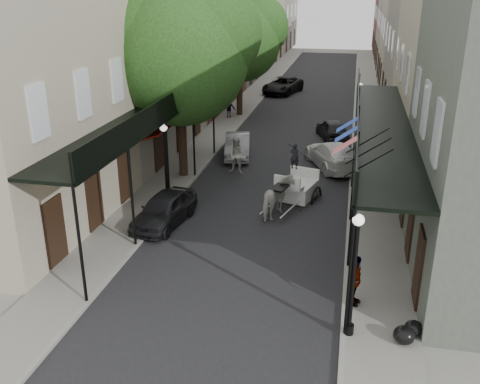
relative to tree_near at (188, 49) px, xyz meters
The scene contains 24 objects.
ground 12.78m from the tree_near, 67.59° to the right, with size 140.00×140.00×0.00m, color gray.
road 12.50m from the tree_near, 66.86° to the left, with size 8.00×90.00×0.01m, color black.
sidewalk_left 11.77m from the tree_near, 94.67° to the left, with size 2.20×90.00×0.12m, color gray.
sidewalk_right 14.91m from the tree_near, 46.88° to the left, with size 2.20×90.00×0.12m, color gray.
building_row_left 20.34m from the tree_near, 102.52° to the left, with size 5.00×80.00×10.50m, color #A69D85.
building_row_right 23.63m from the tree_near, 57.15° to the left, with size 5.00×80.00×10.50m, color gray.
gallery_left 4.06m from the tree_near, 100.49° to the right, with size 2.20×18.05×4.88m.
gallery_right 9.84m from the tree_near, 19.59° to the right, with size 2.20×18.05×4.88m.
tree_near is the anchor object (origin of this frame).
tree_far 14.02m from the tree_near, 90.19° to the left, with size 6.45×6.00×8.61m.
lamppost_right_near 15.39m from the tree_near, 55.73° to the right, with size 0.32×0.32×3.71m.
lamppost_left 6.10m from the tree_near, 88.66° to the right, with size 0.32×0.32×3.71m.
lamppost_right_far 12.24m from the tree_near, 43.31° to the left, with size 0.32×0.32×3.71m.
horse 8.69m from the tree_near, 39.21° to the right, with size 0.92×2.02×1.71m, color beige.
carriage 8.10m from the tree_near, 15.50° to the right, with size 2.17×2.80×2.85m.
pedestrian_walking 6.00m from the tree_near, 23.45° to the left, with size 0.96×0.75×1.98m, color beige.
pedestrian_sidewalk_left 13.89m from the tree_near, 94.36° to the left, with size 0.99×0.57×1.54m, color gray.
pedestrian_sidewalk_right 14.62m from the tree_near, 51.64° to the right, with size 0.97×0.40×1.66m, color gray.
car_left_near 8.34m from the tree_near, 84.27° to the right, with size 1.59×3.96×1.35m, color black.
car_left_mid 7.16m from the tree_near, 67.32° to the left, with size 1.37×3.94×1.30m, color #A9A9AE.
car_left_far 24.13m from the tree_near, 86.09° to the left, with size 2.43×5.27×1.46m, color black.
car_right_near 9.61m from the tree_near, 22.88° to the left, with size 1.99×4.89×1.42m, color silver.
car_right_far 12.57m from the tree_near, 52.39° to the left, with size 1.54×3.82×1.30m, color black.
trash_bags 16.82m from the tree_near, 50.73° to the right, with size 0.87×1.02×0.51m.
Camera 1 is at (3.70, -15.08, 9.44)m, focal length 40.00 mm.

